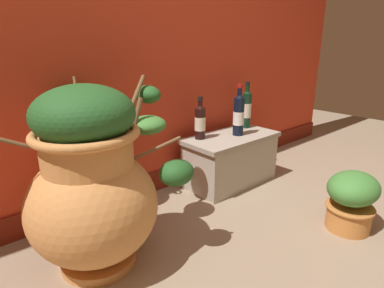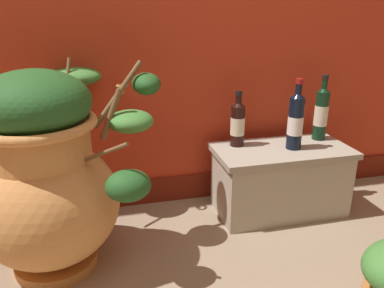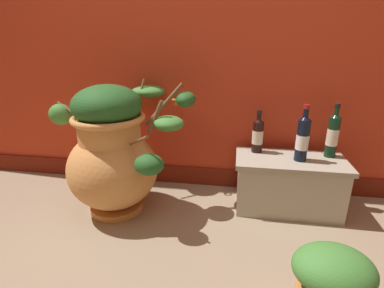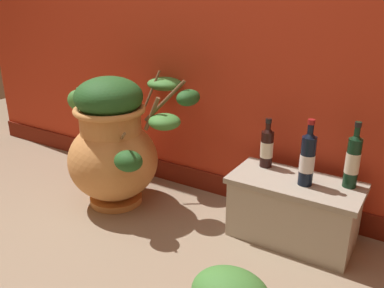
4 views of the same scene
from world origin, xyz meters
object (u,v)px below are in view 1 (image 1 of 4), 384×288
at_px(wine_bottle_left, 246,108).
at_px(potted_shrub, 352,199).
at_px(terracotta_urn, 92,181).
at_px(wine_bottle_right, 239,114).
at_px(wine_bottle_middle, 200,121).

distance_m(wine_bottle_left, potted_shrub, 0.98).
bearing_deg(terracotta_urn, potted_shrub, -29.39).
bearing_deg(terracotta_urn, wine_bottle_right, 8.63).
xyz_separation_m(wine_bottle_left, potted_shrub, (-0.21, -0.91, -0.32)).
height_order(wine_bottle_middle, wine_bottle_right, wine_bottle_right).
bearing_deg(wine_bottle_left, terracotta_urn, -168.64).
bearing_deg(wine_bottle_middle, terracotta_urn, -162.29).
bearing_deg(wine_bottle_right, terracotta_urn, -171.37).
bearing_deg(potted_shrub, terracotta_urn, 150.61).
bearing_deg(wine_bottle_right, wine_bottle_middle, 157.25).
distance_m(wine_bottle_middle, potted_shrub, 1.00).
xyz_separation_m(wine_bottle_middle, wine_bottle_right, (0.26, -0.11, 0.03)).
xyz_separation_m(terracotta_urn, potted_shrub, (1.13, -0.64, -0.23)).
height_order(wine_bottle_right, potted_shrub, wine_bottle_right).
bearing_deg(terracotta_urn, wine_bottle_middle, 17.71).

